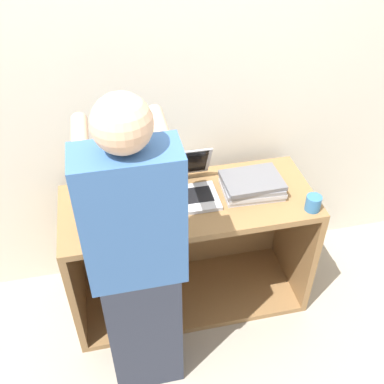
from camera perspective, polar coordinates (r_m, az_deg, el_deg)
The scene contains 8 objects.
ground_plane at distance 2.73m, azimuth 0.88°, elevation -17.22°, with size 12.00×12.00×0.00m, color #9E9384.
wall_back at distance 2.40m, azimuth -2.37°, elevation 12.56°, with size 8.00×0.05×2.40m.
cart at distance 2.64m, azimuth -0.71°, elevation -6.48°, with size 1.33×0.54×0.77m.
laptop_open at distance 2.34m, azimuth -0.70°, elevation 0.65°, with size 0.30×0.33×0.23m.
laptop_stack_left at distance 2.25m, azimuth -8.86°, elevation -0.68°, with size 0.33×0.25×0.16m.
laptop_stack_right at distance 2.37m, azimuth 7.62°, elevation 0.91°, with size 0.32×0.24×0.09m.
person at distance 1.96m, azimuth -6.90°, elevation -9.32°, with size 0.40×0.53×1.62m.
mug at distance 2.33m, azimuth 15.14°, elevation -1.37°, with size 0.08×0.08×0.08m.
Camera 1 is at (-0.36, -1.47, 2.27)m, focal length 42.00 mm.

